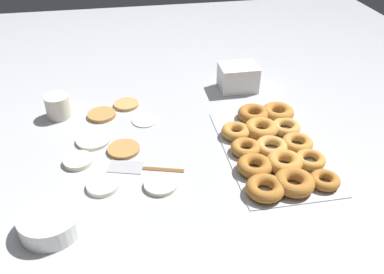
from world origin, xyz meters
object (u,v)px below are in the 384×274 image
object	(u,v)px
pancake_2	(126,104)
donut_tray	(273,147)
pancake_5	(102,115)
container_stack	(238,77)
paper_cup	(58,106)
pancake_6	(159,185)
pancake_1	(103,185)
pancake_3	(145,120)
spatula	(134,167)
pancake_0	(124,149)
pancake_4	(78,161)
pancake_7	(93,140)
batter_bowl	(51,222)

from	to	relation	value
pancake_2	donut_tray	xyz separation A→B (m)	(-0.38, -0.45, 0.01)
donut_tray	pancake_5	bearing A→B (deg)	59.49
container_stack	paper_cup	bearing A→B (deg)	97.49
pancake_5	donut_tray	xyz separation A→B (m)	(-0.32, -0.54, 0.01)
pancake_6	pancake_1	bearing A→B (deg)	81.07
pancake_6	container_stack	xyz separation A→B (m)	(0.54, -0.38, 0.04)
pancake_3	paper_cup	xyz separation A→B (m)	(0.09, 0.30, 0.04)
pancake_5	spatula	world-z (taller)	pancake_5
pancake_3	pancake_6	distance (m)	0.36
pancake_5	donut_tray	distance (m)	0.63
pancake_0	pancake_4	xyz separation A→B (m)	(-0.04, 0.14, 0.00)
pancake_7	pancake_1	bearing A→B (deg)	-172.76
spatula	pancake_7	bearing A→B (deg)	-36.83
pancake_2	container_stack	size ratio (longest dim) A/B	0.63
batter_bowl	pancake_7	bearing A→B (deg)	-14.15
batter_bowl	spatula	xyz separation A→B (m)	(0.21, -0.22, -0.03)
pancake_4	donut_tray	size ratio (longest dim) A/B	0.18
pancake_4	spatula	world-z (taller)	pancake_4
pancake_3	paper_cup	world-z (taller)	paper_cup
pancake_3	container_stack	distance (m)	0.43
pancake_1	batter_bowl	xyz separation A→B (m)	(-0.14, 0.13, 0.02)
pancake_2	pancake_7	bearing A→B (deg)	151.07
pancake_1	pancake_6	distance (m)	0.16
pancake_4	pancake_5	distance (m)	0.28
pancake_5	donut_tray	bearing A→B (deg)	-120.51
pancake_0	pancake_2	xyz separation A→B (m)	(0.29, -0.02, -0.00)
pancake_5	batter_bowl	bearing A→B (deg)	167.09
batter_bowl	paper_cup	bearing A→B (deg)	2.82
pancake_2	container_stack	xyz separation A→B (m)	(0.06, -0.45, 0.05)
pancake_3	container_stack	world-z (taller)	container_stack
donut_tray	pancake_7	bearing A→B (deg)	73.96
donut_tray	spatula	world-z (taller)	donut_tray
pancake_4	paper_cup	world-z (taller)	paper_cup
pancake_6	paper_cup	world-z (taller)	paper_cup
container_stack	pancake_0	bearing A→B (deg)	126.09
pancake_1	batter_bowl	distance (m)	0.19
pancake_1	donut_tray	bearing A→B (deg)	-81.80
pancake_1	pancake_4	size ratio (longest dim) A/B	1.02
pancake_6	paper_cup	size ratio (longest dim) A/B	1.11
spatula	pancake_5	bearing A→B (deg)	-56.61
pancake_3	pancake_7	bearing A→B (deg)	117.57
pancake_0	pancake_7	xyz separation A→B (m)	(0.07, 0.10, -0.00)
pancake_5	container_stack	xyz separation A→B (m)	(0.12, -0.55, 0.05)
pancake_6	pancake_5	bearing A→B (deg)	21.19
pancake_0	container_stack	xyz separation A→B (m)	(0.35, -0.48, 0.05)
pancake_4	container_stack	distance (m)	0.73
pancake_2	pancake_6	world-z (taller)	same
paper_cup	spatula	xyz separation A→B (m)	(-0.35, -0.25, -0.04)
pancake_2	pancake_5	size ratio (longest dim) A/B	0.91
pancake_2	donut_tray	distance (m)	0.59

